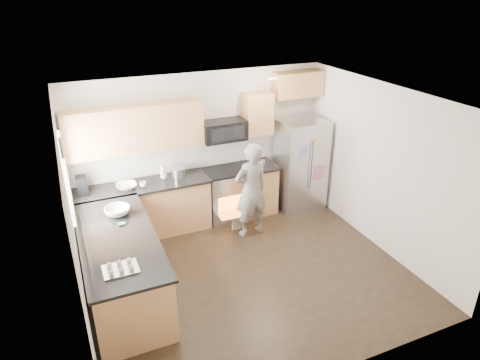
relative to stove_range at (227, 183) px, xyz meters
name	(u,v)px	position (x,y,z in m)	size (l,w,h in m)	color
ground	(248,273)	(-0.35, -1.69, -0.68)	(4.50, 4.50, 0.00)	black
room_shell	(246,169)	(-0.39, -1.68, 1.00)	(4.54, 4.04, 2.62)	beige
back_cabinet_run	(174,176)	(-0.93, 0.05, 0.29)	(4.45, 0.64, 2.50)	#C17E4D
peninsula	(122,266)	(-2.10, -1.44, -0.21)	(0.96, 2.36, 1.04)	#C17E4D
stove_range	(227,183)	(0.00, 0.00, 0.00)	(0.76, 0.97, 1.79)	#B7B7BC
refrigerator	(301,165)	(1.42, -0.15, 0.17)	(0.84, 0.67, 1.69)	#B7B7BC
person	(251,190)	(0.15, -0.70, 0.14)	(0.60, 0.39, 1.63)	gray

